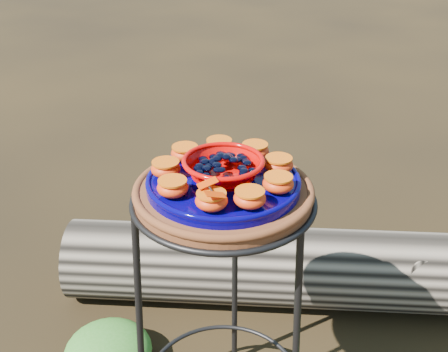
# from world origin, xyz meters

# --- Properties ---
(plant_stand) EXTENTS (0.44, 0.44, 0.70)m
(plant_stand) POSITION_xyz_m (0.00, 0.00, 0.35)
(plant_stand) COLOR black
(plant_stand) RESTS_ON ground
(terracotta_saucer) EXTENTS (0.38, 0.38, 0.03)m
(terracotta_saucer) POSITION_xyz_m (0.00, 0.00, 0.72)
(terracotta_saucer) COLOR brown
(terracotta_saucer) RESTS_ON plant_stand
(cobalt_plate) EXTENTS (0.33, 0.33, 0.02)m
(cobalt_plate) POSITION_xyz_m (0.00, 0.00, 0.74)
(cobalt_plate) COLOR #070045
(cobalt_plate) RESTS_ON terracotta_saucer
(red_bowl) EXTENTS (0.16, 0.16, 0.05)m
(red_bowl) POSITION_xyz_m (0.00, 0.00, 0.78)
(red_bowl) COLOR #C70503
(red_bowl) RESTS_ON cobalt_plate
(glass_gems) EXTENTS (0.13, 0.13, 0.02)m
(glass_gems) POSITION_xyz_m (0.00, 0.00, 0.81)
(glass_gems) COLOR black
(glass_gems) RESTS_ON red_bowl
(orange_half_0) EXTENTS (0.06, 0.06, 0.03)m
(orange_half_0) POSITION_xyz_m (-0.00, -0.12, 0.77)
(orange_half_0) COLOR #D3500E
(orange_half_0) RESTS_ON cobalt_plate
(orange_half_1) EXTENTS (0.06, 0.06, 0.03)m
(orange_half_1) POSITION_xyz_m (0.07, -0.10, 0.77)
(orange_half_1) COLOR #D3500E
(orange_half_1) RESTS_ON cobalt_plate
(orange_half_2) EXTENTS (0.06, 0.06, 0.03)m
(orange_half_2) POSITION_xyz_m (0.12, -0.04, 0.77)
(orange_half_2) COLOR #D3500E
(orange_half_2) RESTS_ON cobalt_plate
(orange_half_3) EXTENTS (0.06, 0.06, 0.03)m
(orange_half_3) POSITION_xyz_m (0.11, 0.05, 0.77)
(orange_half_3) COLOR #D3500E
(orange_half_3) RESTS_ON cobalt_plate
(orange_half_4) EXTENTS (0.06, 0.06, 0.03)m
(orange_half_4) POSITION_xyz_m (0.06, 0.11, 0.77)
(orange_half_4) COLOR #D3500E
(orange_half_4) RESTS_ON cobalt_plate
(orange_half_5) EXTENTS (0.06, 0.06, 0.03)m
(orange_half_5) POSITION_xyz_m (-0.03, 0.12, 0.77)
(orange_half_5) COLOR #D3500E
(orange_half_5) RESTS_ON cobalt_plate
(orange_half_6) EXTENTS (0.06, 0.06, 0.03)m
(orange_half_6) POSITION_xyz_m (-0.10, 0.07, 0.77)
(orange_half_6) COLOR #D3500E
(orange_half_6) RESTS_ON cobalt_plate
(orange_half_7) EXTENTS (0.06, 0.06, 0.03)m
(orange_half_7) POSITION_xyz_m (-0.12, -0.01, 0.77)
(orange_half_7) COLOR #D3500E
(orange_half_7) RESTS_ON cobalt_plate
(orange_half_8) EXTENTS (0.06, 0.06, 0.03)m
(orange_half_8) POSITION_xyz_m (-0.09, -0.08, 0.77)
(orange_half_8) COLOR #D3500E
(orange_half_8) RESTS_ON cobalt_plate
(butterfly) EXTENTS (0.10, 0.09, 0.01)m
(butterfly) POSITION_xyz_m (-0.00, -0.12, 0.79)
(butterfly) COLOR #DC3300
(butterfly) RESTS_ON orange_half_0
(driftwood_log) EXTENTS (1.48, 0.50, 0.27)m
(driftwood_log) POSITION_xyz_m (0.12, 0.53, 0.14)
(driftwood_log) COLOR black
(driftwood_log) RESTS_ON ground
(foliage_left) EXTENTS (0.26, 0.26, 0.13)m
(foliage_left) POSITION_xyz_m (-0.37, 0.13, 0.07)
(foliage_left) COLOR #2C721C
(foliage_left) RESTS_ON ground
(foliage_back) EXTENTS (0.36, 0.36, 0.18)m
(foliage_back) POSITION_xyz_m (-0.24, 0.62, 0.09)
(foliage_back) COLOR #2C721C
(foliage_back) RESTS_ON ground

